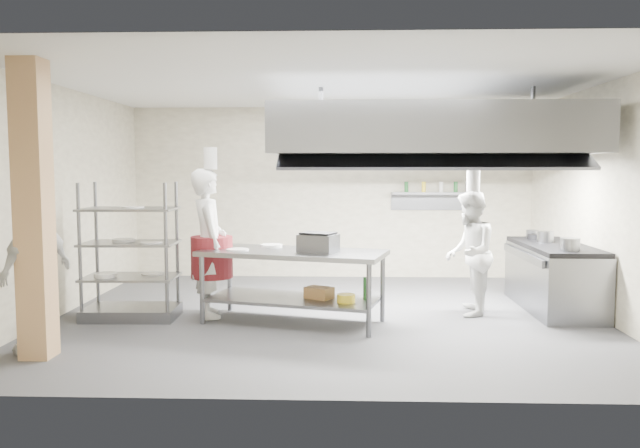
{
  "coord_description": "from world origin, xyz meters",
  "views": [
    {
      "loc": [
        0.19,
        -8.02,
        1.91
      ],
      "look_at": [
        -0.11,
        0.2,
        1.19
      ],
      "focal_mm": 35.0,
      "sensor_mm": 36.0,
      "label": 1
    }
  ],
  "objects_px": {
    "cooking_range": "(554,279)",
    "griddle": "(318,243)",
    "pass_rack": "(130,251)",
    "chef_head": "(209,243)",
    "chef_line": "(469,253)",
    "chef_plating": "(37,272)",
    "stockpot": "(545,237)",
    "island": "(293,287)"
  },
  "relations": [
    {
      "from": "cooking_range",
      "to": "griddle",
      "type": "bearing_deg",
      "value": -162.74
    },
    {
      "from": "cooking_range",
      "to": "pass_rack",
      "type": "bearing_deg",
      "value": -172.77
    },
    {
      "from": "pass_rack",
      "to": "chef_head",
      "type": "distance_m",
      "value": 0.99
    },
    {
      "from": "chef_line",
      "to": "chef_plating",
      "type": "xyz_separation_m",
      "value": [
        -4.86,
        -1.84,
        0.03
      ]
    },
    {
      "from": "chef_head",
      "to": "stockpot",
      "type": "relative_size",
      "value": 8.61
    },
    {
      "from": "island",
      "to": "chef_head",
      "type": "bearing_deg",
      "value": 179.3
    },
    {
      "from": "island",
      "to": "chef_head",
      "type": "xyz_separation_m",
      "value": [
        -1.12,
        0.32,
        0.51
      ]
    },
    {
      "from": "island",
      "to": "pass_rack",
      "type": "xyz_separation_m",
      "value": [
        -2.1,
        0.17,
        0.42
      ]
    },
    {
      "from": "cooking_range",
      "to": "chef_head",
      "type": "height_order",
      "value": "chef_head"
    },
    {
      "from": "chef_line",
      "to": "griddle",
      "type": "relative_size",
      "value": 3.74
    },
    {
      "from": "chef_line",
      "to": "chef_plating",
      "type": "distance_m",
      "value": 5.19
    },
    {
      "from": "chef_head",
      "to": "stockpot",
      "type": "bearing_deg",
      "value": -100.87
    },
    {
      "from": "griddle",
      "to": "chef_plating",
      "type": "bearing_deg",
      "value": -134.46
    },
    {
      "from": "chef_head",
      "to": "griddle",
      "type": "height_order",
      "value": "chef_head"
    },
    {
      "from": "island",
      "to": "chef_line",
      "type": "xyz_separation_m",
      "value": [
        2.28,
        0.52,
        0.36
      ]
    },
    {
      "from": "chef_line",
      "to": "griddle",
      "type": "distance_m",
      "value": 2.07
    },
    {
      "from": "chef_plating",
      "to": "griddle",
      "type": "height_order",
      "value": "chef_plating"
    },
    {
      "from": "pass_rack",
      "to": "chef_head",
      "type": "height_order",
      "value": "chef_head"
    },
    {
      "from": "cooking_range",
      "to": "chef_plating",
      "type": "xyz_separation_m",
      "value": [
        -6.08,
        -2.2,
        0.42
      ]
    },
    {
      "from": "chef_plating",
      "to": "cooking_range",
      "type": "bearing_deg",
      "value": 123.27
    },
    {
      "from": "chef_plating",
      "to": "chef_line",
      "type": "bearing_deg",
      "value": 124.13
    },
    {
      "from": "island",
      "to": "cooking_range",
      "type": "xyz_separation_m",
      "value": [
        3.5,
        0.88,
        -0.04
      ]
    },
    {
      "from": "island",
      "to": "chef_head",
      "type": "height_order",
      "value": "chef_head"
    },
    {
      "from": "island",
      "to": "stockpot",
      "type": "height_order",
      "value": "stockpot"
    },
    {
      "from": "chef_head",
      "to": "chef_plating",
      "type": "relative_size",
      "value": 1.14
    },
    {
      "from": "island",
      "to": "pass_rack",
      "type": "distance_m",
      "value": 2.15
    },
    {
      "from": "chef_line",
      "to": "griddle",
      "type": "height_order",
      "value": "chef_line"
    },
    {
      "from": "chef_line",
      "to": "cooking_range",
      "type": "bearing_deg",
      "value": 119.23
    },
    {
      "from": "pass_rack",
      "to": "griddle",
      "type": "distance_m",
      "value": 2.44
    },
    {
      "from": "island",
      "to": "chef_head",
      "type": "relative_size",
      "value": 1.18
    },
    {
      "from": "cooking_range",
      "to": "stockpot",
      "type": "xyz_separation_m",
      "value": [
        -0.07,
        0.2,
        0.56
      ]
    },
    {
      "from": "chef_head",
      "to": "chef_plating",
      "type": "height_order",
      "value": "chef_head"
    },
    {
      "from": "chef_line",
      "to": "chef_head",
      "type": "bearing_deg",
      "value": -73.75
    },
    {
      "from": "island",
      "to": "chef_plating",
      "type": "relative_size",
      "value": 1.34
    },
    {
      "from": "chef_head",
      "to": "griddle",
      "type": "distance_m",
      "value": 1.5
    },
    {
      "from": "cooking_range",
      "to": "griddle",
      "type": "relative_size",
      "value": 4.58
    },
    {
      "from": "pass_rack",
      "to": "chef_line",
      "type": "height_order",
      "value": "pass_rack"
    },
    {
      "from": "island",
      "to": "griddle",
      "type": "height_order",
      "value": "griddle"
    },
    {
      "from": "pass_rack",
      "to": "chef_head",
      "type": "bearing_deg",
      "value": 6.92
    },
    {
      "from": "island",
      "to": "chef_line",
      "type": "relative_size",
      "value": 1.39
    },
    {
      "from": "pass_rack",
      "to": "chef_plating",
      "type": "xyz_separation_m",
      "value": [
        -0.48,
        -1.49,
        -0.03
      ]
    },
    {
      "from": "chef_line",
      "to": "stockpot",
      "type": "xyz_separation_m",
      "value": [
        1.16,
        0.56,
        0.16
      ]
    }
  ]
}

